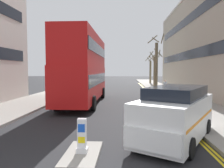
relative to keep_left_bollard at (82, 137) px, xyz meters
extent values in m
cube|color=gray|center=(6.50, 12.99, -0.54)|extent=(4.00, 80.00, 0.14)
cube|color=gray|center=(-6.50, 12.99, -0.54)|extent=(4.00, 80.00, 0.14)
cube|color=yellow|center=(4.40, 10.99, -0.60)|extent=(0.10, 56.00, 0.01)
cube|color=yellow|center=(4.24, 10.99, -0.60)|extent=(0.10, 56.00, 0.01)
cube|color=gray|center=(0.00, 0.00, -0.56)|extent=(1.10, 2.20, 0.10)
cube|color=silver|center=(0.00, 0.00, -0.43)|extent=(0.36, 0.28, 0.16)
cube|color=white|center=(0.00, 0.00, 0.13)|extent=(0.28, 0.20, 0.95)
cube|color=blue|center=(0.00, -0.10, 0.32)|extent=(0.22, 0.01, 0.26)
cube|color=yellow|center=(0.00, -0.10, -0.06)|extent=(0.22, 0.01, 0.20)
cube|color=red|center=(-2.00, 10.90, 1.13)|extent=(2.53, 10.81, 2.60)
cube|color=red|center=(-2.00, 10.90, 3.68)|extent=(2.48, 10.59, 2.50)
cube|color=black|center=(-2.00, 10.90, 1.43)|extent=(2.56, 10.38, 0.84)
cube|color=black|center=(-2.00, 10.90, 3.78)|extent=(2.55, 10.16, 0.80)
cube|color=yellow|center=(-2.01, 16.28, 2.68)|extent=(2.00, 0.07, 0.44)
cube|color=maroon|center=(-2.00, 10.90, 4.98)|extent=(2.28, 9.73, 0.10)
cylinder|color=black|center=(-3.26, 14.24, -0.09)|extent=(0.30, 1.04, 1.04)
cylinder|color=black|center=(-0.76, 14.25, -0.09)|extent=(0.30, 1.04, 1.04)
cylinder|color=black|center=(-3.24, 7.54, -0.09)|extent=(0.30, 1.04, 1.04)
cylinder|color=black|center=(-0.74, 7.55, -0.09)|extent=(0.30, 1.04, 1.04)
cube|color=white|center=(3.34, 1.66, 0.33)|extent=(3.98, 5.02, 1.50)
cube|color=black|center=(3.42, 1.79, 1.13)|extent=(3.00, 3.50, 0.76)
cube|color=white|center=(2.41, 0.02, 0.07)|extent=(2.15, 1.92, 0.67)
cube|color=orange|center=(3.34, 1.66, 0.38)|extent=(3.81, 4.71, 0.10)
cylinder|color=black|center=(3.40, -0.06, -0.27)|extent=(0.53, 0.70, 0.68)
cylinder|color=black|center=(1.83, 0.84, -0.27)|extent=(0.53, 0.70, 0.68)
cylinder|color=black|center=(4.85, 2.47, -0.27)|extent=(0.53, 0.70, 0.68)
cylinder|color=black|center=(3.28, 3.37, -0.27)|extent=(0.53, 0.70, 0.68)
cylinder|color=#2D2D38|center=(5.52, 15.69, -0.04)|extent=(0.22, 0.22, 0.85)
cube|color=silver|center=(5.52, 15.69, 0.66)|extent=(0.34, 0.22, 0.56)
sphere|color=beige|center=(5.52, 15.69, 1.05)|extent=(0.20, 0.20, 0.20)
cylinder|color=#6B6047|center=(5.23, 20.09, 2.49)|extent=(0.36, 0.36, 5.92)
cylinder|color=#6B6047|center=(5.92, 20.12, 5.93)|extent=(0.18, 1.44, 1.06)
cylinder|color=#6B6047|center=(4.81, 20.69, 5.96)|extent=(1.32, 0.96, 1.11)
cylinder|color=#6B6047|center=(5.03, 19.71, 5.75)|extent=(0.86, 0.52, 0.69)
cylinder|color=#6B6047|center=(6.44, 36.46, 1.74)|extent=(0.38, 0.38, 4.41)
cylinder|color=#6B6047|center=(6.95, 36.37, 4.30)|extent=(0.30, 1.09, 0.81)
cylinder|color=#6B6047|center=(6.73, 37.05, 4.40)|extent=(1.27, 0.70, 1.00)
cylinder|color=#6B6047|center=(5.98, 36.99, 4.43)|extent=(1.17, 1.03, 1.06)
cylinder|color=#6B6047|center=(6.05, 36.22, 4.26)|extent=(0.61, 0.89, 0.73)
cylinder|color=#6B6047|center=(6.55, 35.87, 4.36)|extent=(1.25, 0.35, 0.93)
cylinder|color=#6B6047|center=(5.83, 26.09, 1.82)|extent=(0.30, 0.30, 4.57)
cylinder|color=#6B6047|center=(6.52, 26.06, 4.58)|extent=(0.17, 1.43, 1.05)
cylinder|color=#6B6047|center=(5.96, 26.56, 4.44)|extent=(1.03, 0.40, 0.77)
cylinder|color=#6B6047|center=(5.32, 26.45, 4.53)|extent=(0.85, 1.12, 0.96)
cylinder|color=#6B6047|center=(5.36, 25.89, 4.46)|extent=(0.53, 1.03, 0.80)
cylinder|color=#6B6047|center=(6.27, 25.44, 4.65)|extent=(1.40, 1.00, 1.18)
cube|color=black|center=(8.48, 20.55, 7.80)|extent=(0.04, 24.64, 1.00)
cube|color=black|center=(8.48, 20.55, 3.83)|extent=(0.04, 24.64, 1.00)
camera|label=1|loc=(1.36, -6.79, 2.16)|focal=34.80mm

